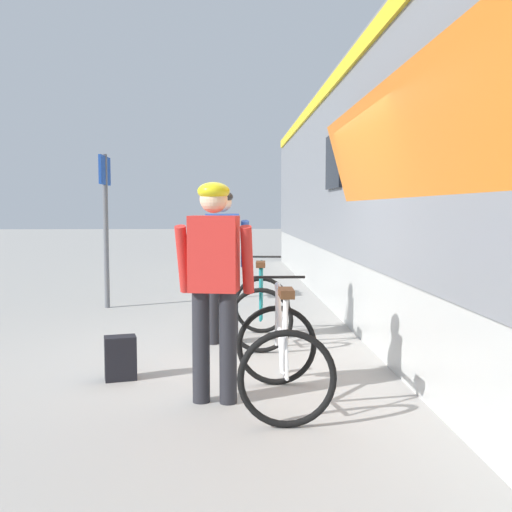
{
  "coord_description": "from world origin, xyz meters",
  "views": [
    {
      "loc": [
        -0.16,
        -6.07,
        1.55
      ],
      "look_at": [
        0.13,
        0.14,
        1.05
      ],
      "focal_mm": 40.86,
      "sensor_mm": 36.0,
      "label": 1
    }
  ],
  "objects_px": {
    "water_bottle_near_the_bikes": "(284,363)",
    "platform_sign_post": "(105,205)",
    "train_car": "(508,171)",
    "bicycle_near_teal": "(261,308)",
    "cyclist_far_in_red": "(214,272)",
    "cyclist_near_in_blue": "(222,253)",
    "backpack_on_platform": "(120,358)",
    "bicycle_far_white": "(281,355)"
  },
  "relations": [
    {
      "from": "bicycle_near_teal",
      "to": "bicycle_far_white",
      "type": "relative_size",
      "value": 1.03
    },
    {
      "from": "cyclist_near_in_blue",
      "to": "train_car",
      "type": "bearing_deg",
      "value": -6.77
    },
    {
      "from": "cyclist_far_in_red",
      "to": "cyclist_near_in_blue",
      "type": "bearing_deg",
      "value": 88.83
    },
    {
      "from": "cyclist_far_in_red",
      "to": "bicycle_near_teal",
      "type": "bearing_deg",
      "value": 76.87
    },
    {
      "from": "cyclist_far_in_red",
      "to": "platform_sign_post",
      "type": "xyz_separation_m",
      "value": [
        -1.8,
        4.61,
        0.57
      ]
    },
    {
      "from": "cyclist_far_in_red",
      "to": "water_bottle_near_the_bikes",
      "type": "relative_size",
      "value": 9.77
    },
    {
      "from": "train_car",
      "to": "bicycle_near_teal",
      "type": "bearing_deg",
      "value": 171.16
    },
    {
      "from": "train_car",
      "to": "backpack_on_platform",
      "type": "bearing_deg",
      "value": -165.93
    },
    {
      "from": "cyclist_near_in_blue",
      "to": "water_bottle_near_the_bikes",
      "type": "bearing_deg",
      "value": -63.76
    },
    {
      "from": "train_car",
      "to": "bicycle_far_white",
      "type": "distance_m",
      "value": 3.53
    },
    {
      "from": "water_bottle_near_the_bikes",
      "to": "platform_sign_post",
      "type": "bearing_deg",
      "value": 122.93
    },
    {
      "from": "cyclist_near_in_blue",
      "to": "backpack_on_platform",
      "type": "relative_size",
      "value": 4.4
    },
    {
      "from": "water_bottle_near_the_bikes",
      "to": "platform_sign_post",
      "type": "height_order",
      "value": "platform_sign_post"
    },
    {
      "from": "train_car",
      "to": "platform_sign_post",
      "type": "distance_m",
      "value": 5.78
    },
    {
      "from": "backpack_on_platform",
      "to": "water_bottle_near_the_bikes",
      "type": "xyz_separation_m",
      "value": [
        1.51,
        0.17,
        -0.11
      ]
    },
    {
      "from": "cyclist_far_in_red",
      "to": "platform_sign_post",
      "type": "distance_m",
      "value": 4.98
    },
    {
      "from": "cyclist_far_in_red",
      "to": "backpack_on_platform",
      "type": "bearing_deg",
      "value": 142.58
    },
    {
      "from": "cyclist_far_in_red",
      "to": "train_car",
      "type": "bearing_deg",
      "value": 27.97
    },
    {
      "from": "train_car",
      "to": "water_bottle_near_the_bikes",
      "type": "relative_size",
      "value": 121.45
    },
    {
      "from": "train_car",
      "to": "platform_sign_post",
      "type": "xyz_separation_m",
      "value": [
        -4.97,
        2.93,
        -0.34
      ]
    },
    {
      "from": "bicycle_far_white",
      "to": "platform_sign_post",
      "type": "height_order",
      "value": "platform_sign_post"
    },
    {
      "from": "bicycle_near_teal",
      "to": "backpack_on_platform",
      "type": "xyz_separation_m",
      "value": [
        -1.36,
        -1.43,
        -0.2
      ]
    },
    {
      "from": "train_car",
      "to": "water_bottle_near_the_bikes",
      "type": "height_order",
      "value": "train_car"
    },
    {
      "from": "train_car",
      "to": "backpack_on_platform",
      "type": "height_order",
      "value": "train_car"
    },
    {
      "from": "cyclist_far_in_red",
      "to": "bicycle_far_white",
      "type": "relative_size",
      "value": 1.63
    },
    {
      "from": "bicycle_far_white",
      "to": "water_bottle_near_the_bikes",
      "type": "bearing_deg",
      "value": 82.98
    },
    {
      "from": "water_bottle_near_the_bikes",
      "to": "cyclist_near_in_blue",
      "type": "bearing_deg",
      "value": 116.24
    },
    {
      "from": "platform_sign_post",
      "to": "train_car",
      "type": "bearing_deg",
      "value": -30.52
    },
    {
      "from": "platform_sign_post",
      "to": "bicycle_near_teal",
      "type": "bearing_deg",
      "value": -47.62
    },
    {
      "from": "train_car",
      "to": "cyclist_far_in_red",
      "type": "height_order",
      "value": "train_car"
    },
    {
      "from": "bicycle_far_white",
      "to": "platform_sign_post",
      "type": "relative_size",
      "value": 0.45
    },
    {
      "from": "water_bottle_near_the_bikes",
      "to": "train_car",
      "type": "bearing_deg",
      "value": 18.55
    },
    {
      "from": "bicycle_near_teal",
      "to": "water_bottle_near_the_bikes",
      "type": "distance_m",
      "value": 1.31
    },
    {
      "from": "bicycle_near_teal",
      "to": "backpack_on_platform",
      "type": "height_order",
      "value": "bicycle_near_teal"
    },
    {
      "from": "cyclist_near_in_blue",
      "to": "backpack_on_platform",
      "type": "xyz_separation_m",
      "value": [
        -0.91,
        -1.38,
        -0.85
      ]
    },
    {
      "from": "bicycle_near_teal",
      "to": "bicycle_far_white",
      "type": "distance_m",
      "value": 2.17
    },
    {
      "from": "backpack_on_platform",
      "to": "platform_sign_post",
      "type": "height_order",
      "value": "platform_sign_post"
    },
    {
      "from": "cyclist_far_in_red",
      "to": "bicycle_near_teal",
      "type": "height_order",
      "value": "cyclist_far_in_red"
    },
    {
      "from": "platform_sign_post",
      "to": "water_bottle_near_the_bikes",
      "type": "bearing_deg",
      "value": -57.07
    },
    {
      "from": "bicycle_near_teal",
      "to": "backpack_on_platform",
      "type": "relative_size",
      "value": 2.79
    },
    {
      "from": "cyclist_far_in_red",
      "to": "backpack_on_platform",
      "type": "height_order",
      "value": "cyclist_far_in_red"
    },
    {
      "from": "water_bottle_near_the_bikes",
      "to": "platform_sign_post",
      "type": "xyz_separation_m",
      "value": [
        -2.45,
        3.78,
        1.53
      ]
    }
  ]
}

